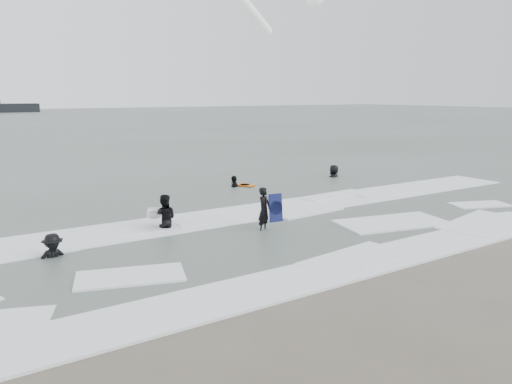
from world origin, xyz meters
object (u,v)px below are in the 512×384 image
surfer_centre (264,231)px  surfer_right_far (334,178)px  surfer_wading (165,229)px  surfer_breaker (54,259)px  surfer_right_near (234,188)px

surfer_centre → surfer_right_far: (9.47, 7.25, 0.00)m
surfer_wading → surfer_breaker: size_ratio=1.10×
surfer_centre → surfer_breaker: surfer_breaker is taller
surfer_breaker → surfer_right_far: bearing=16.4°
surfer_centre → surfer_breaker: bearing=145.2°
surfer_breaker → surfer_right_near: (9.91, 6.90, 0.00)m
surfer_centre → surfer_wading: 3.49m
surfer_wading → surfer_breaker: surfer_wading is taller
surfer_right_far → surfer_breaker: bearing=-24.2°
surfer_right_near → surfer_right_far: surfer_right_far is taller
surfer_breaker → surfer_right_far: size_ratio=0.86×
surfer_right_near → surfer_wading: bearing=-7.7°
surfer_right_far → surfer_wading: bearing=-23.5°
surfer_centre → surfer_breaker: 6.73m
surfer_right_far → surfer_centre: bearing=-8.7°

